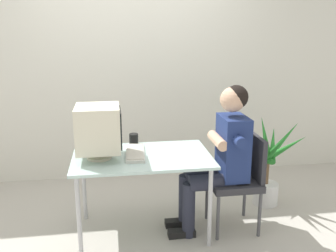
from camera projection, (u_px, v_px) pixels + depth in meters
name	position (u px, v px, depth m)	size (l,w,h in m)	color
ground_plane	(143.00, 231.00, 3.37)	(12.00, 12.00, 0.00)	#B2ADA3
wall_back	(156.00, 52.00, 4.36)	(8.00, 0.10, 3.00)	silver
desk	(142.00, 162.00, 3.20)	(1.17, 0.75, 0.72)	#B7B7BC
crt_monitor	(99.00, 129.00, 3.05)	(0.37, 0.38, 0.44)	beige
keyboard	(135.00, 153.00, 3.20)	(0.18, 0.47, 0.03)	silver
office_chair	(240.00, 176.00, 3.32)	(0.43, 0.43, 0.87)	#4C4C51
person_seated	(221.00, 153.00, 3.24)	(0.69, 0.54, 1.32)	navy
potted_plant	(268.00, 162.00, 3.79)	(0.72, 0.77, 0.89)	silver
desk_mug	(134.00, 139.00, 3.45)	(0.08, 0.09, 0.11)	black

